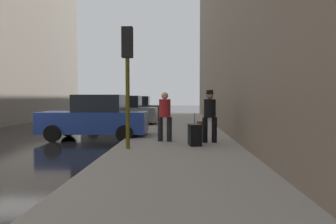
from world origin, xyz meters
TOP-DOWN VIEW (x-y plane):
  - ground_plane at (0.00, 0.00)m, footprint 120.00×120.00m
  - sidewalk at (6.00, 0.00)m, footprint 4.00×40.00m
  - parked_blue_sedan at (2.65, 1.08)m, footprint 4.22×2.10m
  - parked_gray_coupe at (2.65, 7.03)m, footprint 4.24×2.13m
  - parked_dark_green_sedan at (2.65, 12.56)m, footprint 4.23×2.12m
  - fire_hydrant at (4.45, 6.77)m, footprint 0.42×0.22m
  - traffic_light at (4.50, -2.32)m, footprint 0.32×0.32m
  - pedestrian_with_fedora at (7.06, -0.90)m, footprint 0.51×0.43m
  - pedestrian_in_red_jacket at (5.53, -0.64)m, footprint 0.52×0.46m
  - rolling_suitcase at (6.52, -1.61)m, footprint 0.44×0.61m
  - duffel_bag at (7.12, 5.11)m, footprint 0.32×0.44m

SIDE VIEW (x-z plane):
  - ground_plane at x=0.00m, z-range 0.00..0.00m
  - sidewalk at x=6.00m, z-range 0.00..0.15m
  - duffel_bag at x=7.12m, z-range 0.15..0.43m
  - rolling_suitcase at x=6.52m, z-range -0.03..1.01m
  - fire_hydrant at x=4.45m, z-range 0.15..0.85m
  - parked_blue_sedan at x=2.65m, z-range -0.05..1.74m
  - parked_gray_coupe at x=2.65m, z-range -0.05..1.74m
  - parked_dark_green_sedan at x=2.65m, z-range -0.05..1.74m
  - pedestrian_in_red_jacket at x=5.53m, z-range 0.25..1.96m
  - pedestrian_with_fedora at x=7.06m, z-range 0.25..2.02m
  - traffic_light at x=4.50m, z-range 0.96..4.56m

